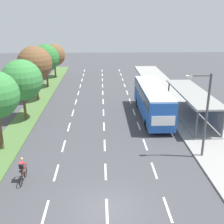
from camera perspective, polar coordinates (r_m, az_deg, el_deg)
name	(u,v)px	position (r m, az deg, el deg)	size (l,w,h in m)	color
ground_plane	(107,209)	(16.94, -1.06, -19.30)	(140.00, 140.00, 0.00)	#424247
median_strip	(36,104)	(35.78, -15.23, 1.53)	(2.60, 52.00, 0.12)	#4C7038
sidewalk_right	(176,103)	(36.13, 13.03, 1.91)	(4.50, 52.00, 0.15)	gray
lane_divider_left	(74,107)	(34.01, -7.70, 1.03)	(0.14, 48.85, 0.01)	white
lane_divider_center	(103,107)	(33.86, -1.80, 1.11)	(0.14, 48.85, 0.01)	white
lane_divider_right	(132,106)	(34.06, 4.10, 1.19)	(0.14, 48.85, 0.01)	white
bus_shelter	(194,102)	(30.48, 16.49, 1.90)	(2.90, 11.48, 2.86)	gray
bus	(152,98)	(30.22, 8.26, 2.76)	(2.54, 11.29, 3.37)	#2356B2
cyclist	(22,171)	(19.77, -17.87, -11.38)	(0.46, 1.82, 1.71)	black
median_tree_third	(22,80)	(29.83, -18.01, 6.23)	(4.18, 4.18, 6.28)	brown
median_tree_fourth	(35,64)	(36.41, -15.55, 9.54)	(4.31, 4.31, 6.87)	brown
median_tree_fifth	(46,58)	(43.19, -13.44, 10.73)	(4.02, 4.02, 6.41)	brown
median_tree_farthest	(54,55)	(50.04, -11.77, 11.35)	(3.79, 3.79, 5.77)	brown
streetlight	(205,110)	(21.70, 18.47, 0.35)	(1.91, 0.24, 6.50)	#4C4C51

